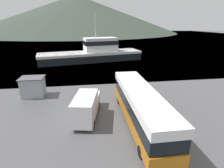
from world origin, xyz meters
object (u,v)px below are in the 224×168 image
(delivery_van, at_px, (87,106))
(dock_kiosk, at_px, (33,87))
(fishing_boat, at_px, (94,53))
(storage_bin, at_px, (147,93))
(tour_bus, at_px, (140,105))

(delivery_van, height_order, dock_kiosk, delivery_van)
(delivery_van, height_order, fishing_boat, fishing_boat)
(fishing_boat, relative_size, storage_bin, 18.34)
(dock_kiosk, bearing_deg, storage_bin, -9.19)
(delivery_van, xyz_separation_m, fishing_boat, (1.97, 27.87, 0.66))
(dock_kiosk, bearing_deg, fishing_boat, 67.87)
(storage_bin, bearing_deg, delivery_van, -151.07)
(dock_kiosk, bearing_deg, tour_bus, -35.08)
(storage_bin, height_order, dock_kiosk, dock_kiosk)
(tour_bus, xyz_separation_m, delivery_van, (-4.88, 1.63, -0.53))
(fishing_boat, bearing_deg, delivery_van, 164.52)
(tour_bus, relative_size, storage_bin, 9.05)
(delivery_van, xyz_separation_m, storage_bin, (7.59, 4.20, -0.77))
(tour_bus, distance_m, fishing_boat, 29.65)
(tour_bus, bearing_deg, fishing_boat, 95.94)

